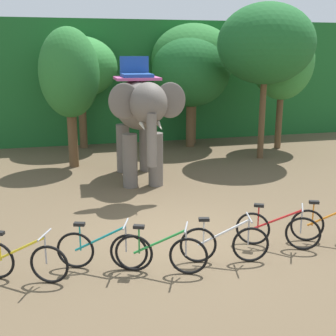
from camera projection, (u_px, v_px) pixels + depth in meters
name	position (u px, v px, depth m)	size (l,w,h in m)	color
ground_plane	(178.00, 237.00, 9.69)	(80.00, 80.00, 0.00)	brown
foliage_hedge	(103.00, 79.00, 21.75)	(36.00, 6.00, 5.24)	#1E6028
tree_center	(69.00, 74.00, 14.84)	(2.01, 2.01, 4.72)	brown
tree_center_left	(80.00, 67.00, 17.92)	(3.01, 3.01, 4.54)	brown
tree_left	(191.00, 71.00, 18.19)	(3.21, 3.21, 4.61)	brown
tree_far_left	(193.00, 59.00, 18.75)	(3.54, 3.54, 5.07)	brown
tree_right	(266.00, 44.00, 15.86)	(3.48, 3.48, 5.62)	brown
tree_center_right	(283.00, 62.00, 17.78)	(2.48, 2.48, 5.06)	brown
elephant	(139.00, 110.00, 13.36)	(2.08, 4.17, 3.78)	#665E56
bike_yellow	(22.00, 261.00, 7.75)	(1.58, 0.80, 0.92)	black
bike_teal	(102.00, 250.00, 8.18)	(1.63, 0.70, 0.92)	black
bike_green	(161.00, 253.00, 8.04)	(1.61, 0.75, 0.92)	black
bike_white	(224.00, 243.00, 8.44)	(1.68, 0.58, 0.92)	black
bike_red	(277.00, 230.00, 9.09)	(1.51, 0.91, 0.92)	black
bike_orange	(331.00, 225.00, 9.34)	(1.61, 0.74, 0.92)	black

